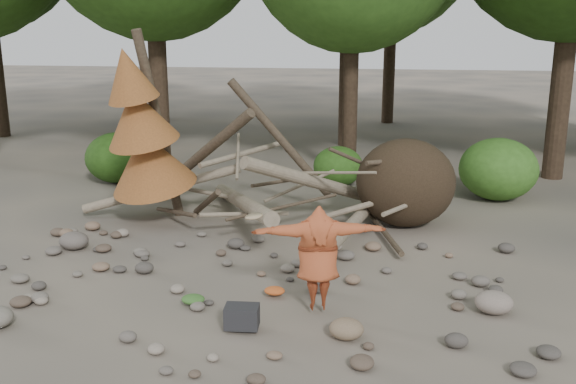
# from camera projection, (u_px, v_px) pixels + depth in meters

# --- Properties ---
(ground) EXTENTS (120.00, 120.00, 0.00)m
(ground) POSITION_uv_depth(u_px,v_px,m) (250.00, 293.00, 10.81)
(ground) COLOR #514C44
(ground) RESTS_ON ground
(deadfall_pile) EXTENTS (8.55, 5.24, 3.30)m
(deadfall_pile) POSITION_uv_depth(u_px,v_px,m) (379.00, 184.00, 14.30)
(deadfall_pile) COLOR #332619
(deadfall_pile) RESTS_ON ground
(dead_conifer) EXTENTS (2.06, 2.16, 4.35)m
(dead_conifer) POSITION_uv_depth(u_px,v_px,m) (143.00, 133.00, 13.99)
(dead_conifer) COLOR #4C3F30
(dead_conifer) RESTS_ON ground
(bush_left) EXTENTS (1.80, 1.80, 1.44)m
(bush_left) POSITION_uv_depth(u_px,v_px,m) (117.00, 158.00, 18.37)
(bush_left) COLOR #254C14
(bush_left) RESTS_ON ground
(bush_mid) EXTENTS (1.40, 1.40, 1.12)m
(bush_mid) POSITION_uv_depth(u_px,v_px,m) (338.00, 166.00, 18.00)
(bush_mid) COLOR #31611C
(bush_mid) RESTS_ON ground
(bush_right) EXTENTS (2.00, 2.00, 1.60)m
(bush_right) POSITION_uv_depth(u_px,v_px,m) (498.00, 169.00, 16.51)
(bush_right) COLOR #3D7323
(bush_right) RESTS_ON ground
(frisbee_thrower) EXTENTS (2.15, 1.03, 1.67)m
(frisbee_thrower) POSITION_uv_depth(u_px,v_px,m) (318.00, 257.00, 9.87)
(frisbee_thrower) COLOR #AB4926
(frisbee_thrower) RESTS_ON ground
(backpack) EXTENTS (0.52, 0.37, 0.33)m
(backpack) POSITION_uv_depth(u_px,v_px,m) (242.00, 320.00, 9.44)
(backpack) COLOR black
(backpack) RESTS_ON ground
(cloth_green) EXTENTS (0.38, 0.32, 0.14)m
(cloth_green) POSITION_uv_depth(u_px,v_px,m) (193.00, 302.00, 10.29)
(cloth_green) COLOR #356126
(cloth_green) RESTS_ON ground
(cloth_orange) EXTENTS (0.35, 0.28, 0.13)m
(cloth_orange) POSITION_uv_depth(u_px,v_px,m) (275.00, 293.00, 10.64)
(cloth_orange) COLOR #BA511F
(cloth_orange) RESTS_ON ground
(boulder_front_right) EXTENTS (0.50, 0.45, 0.30)m
(boulder_front_right) POSITION_uv_depth(u_px,v_px,m) (346.00, 329.00, 9.21)
(boulder_front_right) COLOR #7F684F
(boulder_front_right) RESTS_ON ground
(boulder_mid_right) EXTENTS (0.59, 0.53, 0.35)m
(boulder_mid_right) POSITION_uv_depth(u_px,v_px,m) (494.00, 302.00, 10.02)
(boulder_mid_right) COLOR gray
(boulder_mid_right) RESTS_ON ground
(boulder_mid_left) EXTENTS (0.59, 0.53, 0.36)m
(boulder_mid_left) POSITION_uv_depth(u_px,v_px,m) (74.00, 241.00, 12.92)
(boulder_mid_left) COLOR #5F5750
(boulder_mid_left) RESTS_ON ground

